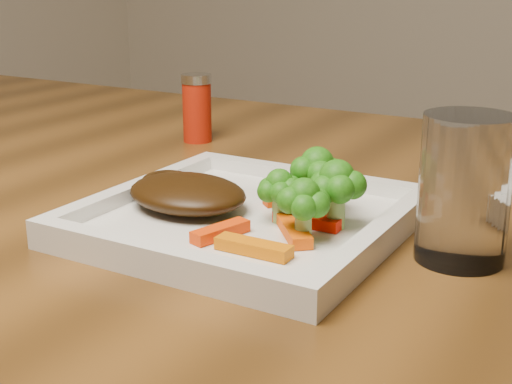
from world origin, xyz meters
The scene contains 13 objects.
plate centered at (0.03, -0.26, 0.76)m, with size 0.27×0.27×0.01m, color white.
steak centered at (-0.03, -0.26, 0.78)m, with size 0.12×0.09×0.03m, color #311D07.
broccoli_0 centered at (0.08, -0.21, 0.80)m, with size 0.06×0.06×0.07m, color #2C7413, non-canonical shape.
broccoli_1 centered at (0.11, -0.24, 0.79)m, with size 0.06×0.06×0.06m, color #2C6310, non-canonical shape.
broccoli_2 centered at (0.10, -0.28, 0.79)m, with size 0.05×0.05×0.06m, color #147513, non-canonical shape.
broccoli_3 centered at (0.06, -0.25, 0.79)m, with size 0.05×0.05×0.06m, color #1E6210, non-canonical shape.
carrot_0 centered at (0.08, -0.33, 0.77)m, with size 0.06×0.02×0.01m, color #D56603.
carrot_2 centered at (0.04, -0.31, 0.77)m, with size 0.06×0.01×0.01m, color #E13503.
carrot_4 centered at (0.05, -0.20, 0.77)m, with size 0.06×0.01×0.01m, color #C93703.
carrot_5 centered at (0.09, -0.28, 0.77)m, with size 0.06×0.02×0.01m, color #ED5003.
carrot_6 centered at (0.09, -0.25, 0.77)m, with size 0.06×0.02×0.01m, color red.
spice_shaker centered at (-0.21, 0.01, 0.80)m, with size 0.04×0.04×0.09m, color #A61A09.
drinking_glass centered at (0.22, -0.23, 0.81)m, with size 0.07×0.07×0.12m, color silver.
Camera 1 is at (0.34, -0.78, 0.98)m, focal length 50.00 mm.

